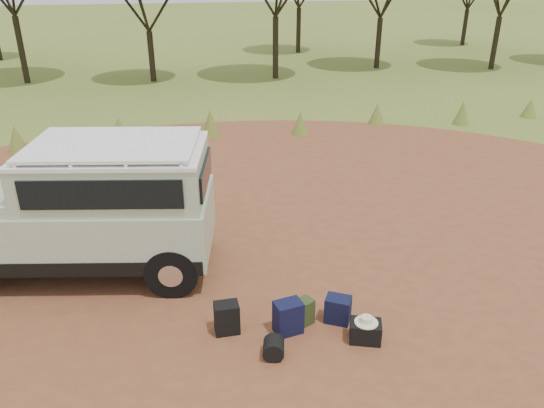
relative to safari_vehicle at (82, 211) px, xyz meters
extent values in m
plane|color=olive|center=(2.99, -0.76, -1.22)|extent=(140.00, 140.00, 0.00)
cylinder|color=brown|center=(2.99, -0.76, -1.22)|extent=(23.00, 23.00, 0.01)
cone|color=olive|center=(-3.01, 7.54, -0.80)|extent=(0.60, 0.60, 0.85)
cone|color=olive|center=(-0.01, 8.44, -0.87)|extent=(0.60, 0.60, 0.70)
cone|color=olive|center=(2.99, 8.04, -0.77)|extent=(0.60, 0.60, 0.90)
cone|color=olive|center=(5.99, 7.64, -0.82)|extent=(0.60, 0.60, 0.80)
cone|color=olive|center=(8.99, 8.34, -0.85)|extent=(0.60, 0.60, 0.75)
cone|color=olive|center=(11.99, 7.74, -0.80)|extent=(0.60, 0.60, 0.85)
cone|color=olive|center=(14.99, 8.14, -0.87)|extent=(0.60, 0.60, 0.70)
cylinder|color=black|center=(-5.01, 18.24, 0.31)|extent=(0.28, 0.28, 3.06)
cylinder|color=black|center=(0.99, 17.44, -0.05)|extent=(0.28, 0.28, 2.34)
cylinder|color=black|center=(6.99, 17.04, 0.24)|extent=(0.28, 0.28, 2.93)
cylinder|color=black|center=(12.99, 18.74, 0.08)|extent=(0.28, 0.28, 2.61)
cylinder|color=black|center=(18.99, 17.24, 0.13)|extent=(0.28, 0.28, 2.70)
cylinder|color=black|center=(9.99, 24.74, 0.13)|extent=(0.28, 0.28, 2.70)
cylinder|color=black|center=(21.99, 25.74, -0.05)|extent=(0.28, 0.28, 2.34)
cube|color=#AAC3A6|center=(-0.17, 0.03, -0.23)|extent=(5.29, 2.88, 1.06)
cube|color=black|center=(-0.17, 0.03, -0.62)|extent=(5.20, 2.90, 0.27)
cube|color=#AAC3A6|center=(0.71, -0.12, 0.72)|extent=(3.40, 2.48, 0.84)
cube|color=white|center=(0.71, -0.12, 1.17)|extent=(3.41, 2.52, 0.07)
cube|color=white|center=(0.71, -0.12, 1.28)|extent=(3.14, 2.35, 0.06)
cube|color=black|center=(-0.80, 0.14, 0.76)|extent=(0.47, 1.70, 0.59)
cube|color=black|center=(0.54, -1.12, 0.76)|extent=(2.61, 0.49, 0.50)
cube|color=black|center=(0.88, 0.87, 0.76)|extent=(2.61, 0.49, 0.50)
cube|color=black|center=(2.27, -0.39, 0.72)|extent=(0.33, 1.64, 0.46)
cylinder|color=black|center=(-0.54, 1.08, 0.64)|extent=(0.10, 0.10, 0.92)
cylinder|color=black|center=(1.55, -1.18, -0.76)|extent=(0.98, 0.47, 0.94)
cylinder|color=black|center=(1.85, 0.59, -0.76)|extent=(0.98, 0.47, 0.94)
cylinder|color=brown|center=(1.20, -0.11, -0.40)|extent=(0.37, 0.32, 1.65)
cube|color=black|center=(2.36, -2.40, -0.96)|extent=(0.40, 0.30, 0.53)
cube|color=#111535|center=(3.32, -2.59, -0.94)|extent=(0.48, 0.39, 0.56)
cube|color=#313F1D|center=(3.60, -2.43, -1.00)|extent=(0.40, 0.36, 0.45)
cube|color=#111535|center=(4.17, -2.47, -1.00)|extent=(0.50, 0.46, 0.45)
cube|color=black|center=(4.45, -3.02, -1.05)|extent=(0.56, 0.47, 0.34)
cylinder|color=black|center=(2.98, -3.12, -1.06)|extent=(0.38, 0.38, 0.32)
cylinder|color=beige|center=(4.45, -3.02, -0.88)|extent=(0.36, 0.36, 0.02)
cylinder|color=beige|center=(4.45, -3.02, -0.82)|extent=(0.18, 0.18, 0.09)
camera|label=1|loc=(1.78, -9.26, 4.19)|focal=35.00mm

